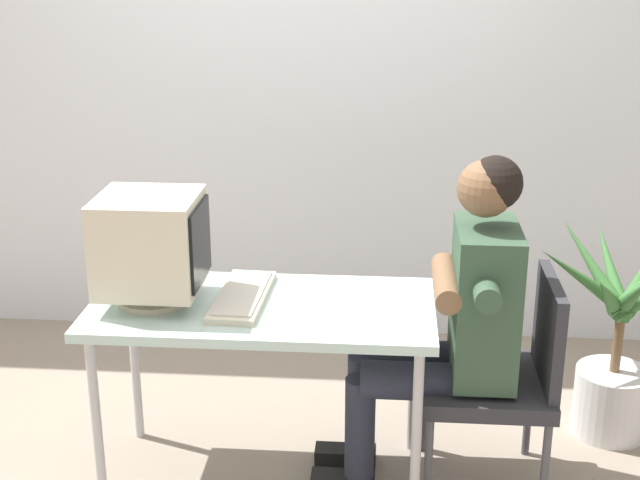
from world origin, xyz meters
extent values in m
plane|color=gray|center=(0.00, 0.00, 0.00)|extent=(12.00, 12.00, 0.00)
cube|color=silver|center=(0.30, 1.40, 1.50)|extent=(8.00, 0.10, 3.00)
cylinder|color=#B7B7BC|center=(-0.56, -0.24, 0.34)|extent=(0.04, 0.04, 0.69)
cylinder|color=#B7B7BC|center=(0.56, -0.24, 0.34)|extent=(0.04, 0.04, 0.69)
cylinder|color=#B7B7BC|center=(-0.56, 0.24, 0.34)|extent=(0.04, 0.04, 0.69)
cylinder|color=#B7B7BC|center=(0.56, 0.24, 0.34)|extent=(0.04, 0.04, 0.69)
cube|color=silver|center=(0.00, 0.00, 0.70)|extent=(1.24, 0.61, 0.04)
cylinder|color=beige|center=(-0.40, -0.01, 0.73)|extent=(0.25, 0.25, 0.02)
cylinder|color=beige|center=(-0.40, -0.01, 0.76)|extent=(0.06, 0.06, 0.04)
cube|color=beige|center=(-0.40, -0.01, 0.95)|extent=(0.35, 0.34, 0.34)
cube|color=black|center=(-0.21, -0.01, 0.95)|extent=(0.01, 0.29, 0.28)
cube|color=beige|center=(-0.08, 0.03, 0.73)|extent=(0.19, 0.48, 0.02)
cube|color=beige|center=(-0.08, 0.03, 0.75)|extent=(0.16, 0.43, 0.01)
cylinder|color=#4C4C51|center=(0.61, -0.17, 0.19)|extent=(0.03, 0.03, 0.38)
cylinder|color=#4C4C51|center=(1.02, -0.17, 0.19)|extent=(0.03, 0.03, 0.38)
cylinder|color=#4C4C51|center=(0.61, 0.24, 0.19)|extent=(0.03, 0.03, 0.38)
cylinder|color=#4C4C51|center=(1.02, 0.24, 0.19)|extent=(0.03, 0.03, 0.38)
cube|color=#2D2D33|center=(0.82, 0.03, 0.41)|extent=(0.47, 0.47, 0.06)
cube|color=#2D2D33|center=(1.03, 0.03, 0.64)|extent=(0.04, 0.42, 0.39)
cube|color=#334C38|center=(0.80, 0.03, 0.74)|extent=(0.22, 0.38, 0.56)
sphere|color=brown|center=(0.78, 0.03, 1.16)|extent=(0.20, 0.20, 0.20)
sphere|color=black|center=(0.81, 0.03, 1.18)|extent=(0.19, 0.19, 0.19)
cylinder|color=#262838|center=(0.58, -0.06, 0.46)|extent=(0.43, 0.14, 0.14)
cylinder|color=#262838|center=(0.58, 0.12, 0.46)|extent=(0.43, 0.14, 0.14)
cylinder|color=#262838|center=(0.36, -0.06, 0.23)|extent=(0.11, 0.11, 0.46)
cylinder|color=#262838|center=(0.36, 0.12, 0.23)|extent=(0.11, 0.11, 0.46)
cube|color=black|center=(0.30, 0.12, 0.03)|extent=(0.24, 0.09, 0.06)
cylinder|color=#334C38|center=(0.78, -0.19, 0.86)|extent=(0.09, 0.14, 0.09)
cylinder|color=#334C38|center=(0.78, 0.25, 0.86)|extent=(0.09, 0.14, 0.09)
cylinder|color=brown|center=(0.66, 0.03, 0.81)|extent=(0.09, 0.38, 0.09)
cylinder|color=silver|center=(1.39, 0.43, 0.14)|extent=(0.30, 0.30, 0.28)
cylinder|color=brown|center=(1.39, 0.43, 0.43)|extent=(0.04, 0.04, 0.29)
cone|color=#376933|center=(1.37, 0.60, 0.67)|extent=(0.12, 0.45, 0.32)
cone|color=#376933|center=(1.29, 0.54, 0.69)|extent=(0.31, 0.35, 0.40)
cone|color=#376933|center=(1.23, 0.41, 0.68)|extent=(0.44, 0.15, 0.35)
cone|color=#376933|center=(1.30, 0.30, 0.67)|extent=(0.27, 0.42, 0.35)
cone|color=#376933|center=(1.38, 0.28, 0.69)|extent=(0.09, 0.43, 0.35)
camera|label=1|loc=(0.44, -2.93, 1.99)|focal=50.07mm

